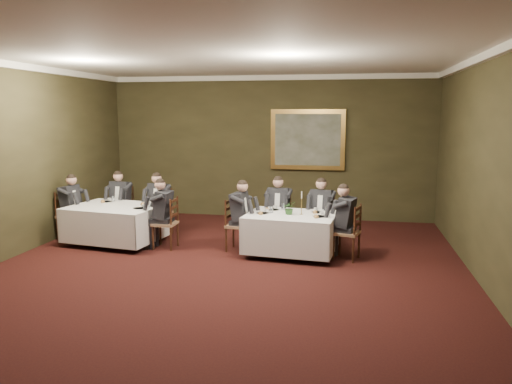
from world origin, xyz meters
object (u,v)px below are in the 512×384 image
(chair_sec_endright, at_px, (166,234))
(chair_sec_backleft, at_px, (122,219))
(chair_main_backleft, at_px, (279,228))
(diner_sec_endleft, at_px, (70,215))
(diner_main_backright, at_px, (322,220))
(chair_main_endright, at_px, (347,244))
(diner_sec_endright, at_px, (165,222))
(chair_sec_endleft, at_px, (70,225))
(diner_main_backleft, at_px, (279,217))
(diner_sec_backleft, at_px, (121,209))
(table_second, at_px, (116,221))
(diner_main_endleft, at_px, (239,224))
(diner_sec_backright, at_px, (160,211))
(centerpiece, at_px, (289,207))
(chair_main_backright, at_px, (322,231))
(candlestick, at_px, (301,206))
(diner_main_endright, at_px, (347,231))
(chair_sec_backright, at_px, (160,222))
(painting, at_px, (308,140))
(table_main, at_px, (291,231))
(chair_main_endleft, at_px, (238,236))

(chair_sec_endright, bearing_deg, chair_sec_backleft, 52.24)
(chair_main_backleft, bearing_deg, diner_sec_endleft, 12.26)
(diner_main_backright, bearing_deg, chair_main_endright, 133.10)
(chair_sec_endright, height_order, diner_sec_endright, diner_sec_endright)
(chair_sec_backleft, height_order, chair_sec_endleft, same)
(chair_main_backleft, distance_m, chair_sec_backleft, 3.55)
(diner_main_backleft, height_order, chair_sec_backleft, diner_main_backleft)
(diner_sec_backleft, bearing_deg, table_second, 114.14)
(diner_main_backleft, xyz_separation_m, diner_sec_backleft, (-3.54, 0.26, 0.00))
(diner_sec_endleft, bearing_deg, diner_main_endleft, 92.52)
(diner_main_endleft, bearing_deg, chair_main_endright, 91.81)
(diner_sec_backright, distance_m, centerpiece, 3.11)
(chair_main_backright, xyz_separation_m, diner_main_backright, (-0.00, -0.01, 0.23))
(diner_main_backright, bearing_deg, diner_sec_endright, 27.75)
(diner_main_backright, bearing_deg, candlestick, 79.65)
(chair_main_backleft, bearing_deg, chair_sec_endleft, 12.23)
(chair_sec_endleft, bearing_deg, diner_sec_endright, 87.79)
(diner_sec_backleft, bearing_deg, diner_sec_endright, 146.70)
(diner_main_backright, distance_m, diner_main_endleft, 1.67)
(diner_main_endright, bearing_deg, table_second, 102.45)
(table_second, relative_size, chair_sec_backleft, 1.95)
(chair_main_endright, distance_m, chair_sec_backright, 4.12)
(chair_sec_backleft, distance_m, diner_sec_backright, 0.98)
(diner_sec_backright, height_order, centerpiece, diner_sec_backright)
(chair_main_endright, height_order, diner_sec_backleft, diner_sec_backleft)
(chair_sec_backleft, relative_size, chair_sec_endright, 1.00)
(diner_main_endright, distance_m, painting, 3.75)
(chair_sec_endleft, relative_size, centerpiece, 3.80)
(diner_sec_backleft, distance_m, chair_sec_backright, 0.98)
(chair_sec_backleft, bearing_deg, chair_main_endright, 170.30)
(chair_sec_backright, xyz_separation_m, diner_sec_backright, (-0.00, -0.01, 0.23))
(chair_main_backleft, distance_m, centerpiece, 1.13)
(chair_sec_backright, height_order, diner_sec_backright, diner_sec_backright)
(diner_main_endleft, bearing_deg, diner_sec_endleft, -85.88)
(table_main, bearing_deg, chair_main_backleft, 111.94)
(painting, bearing_deg, chair_main_backright, -77.96)
(table_second, relative_size, diner_sec_endright, 1.45)
(chair_main_backright, bearing_deg, painting, -64.91)
(chair_main_endleft, distance_m, diner_main_endleft, 0.23)
(diner_sec_endleft, bearing_deg, chair_sec_endleft, -90.00)
(diner_sec_backright, bearing_deg, chair_sec_endleft, 30.93)
(diner_main_backleft, height_order, chair_sec_endleft, diner_main_backleft)
(diner_main_backleft, relative_size, diner_sec_endleft, 1.00)
(table_main, bearing_deg, diner_sec_endleft, 176.13)
(chair_sec_backright, distance_m, chair_sec_endright, 1.12)
(diner_sec_endright, bearing_deg, chair_main_backright, -75.13)
(chair_main_backleft, height_order, chair_main_endleft, same)
(chair_sec_endright, height_order, chair_sec_endleft, same)
(table_main, bearing_deg, table_second, 177.46)
(diner_main_endleft, relative_size, diner_main_endright, 1.00)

